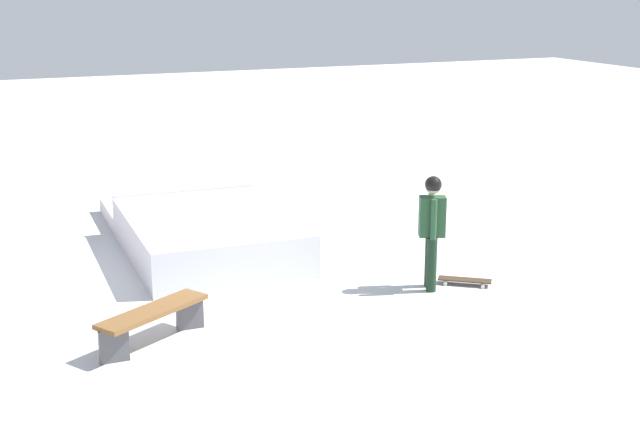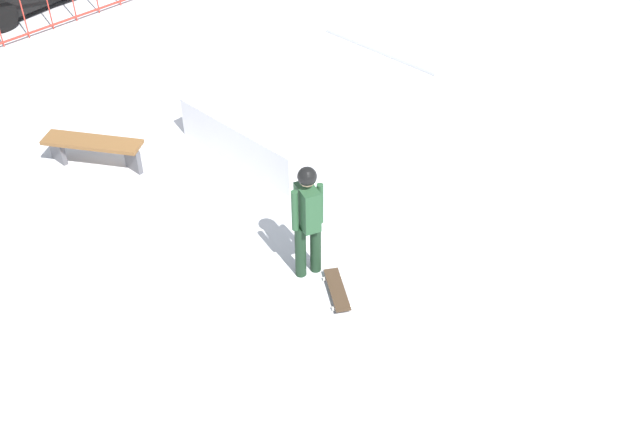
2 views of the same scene
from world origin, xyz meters
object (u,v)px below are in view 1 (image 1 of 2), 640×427
skate_ramp (202,230)px  park_bench (153,318)px  skater (432,224)px  skateboard (465,280)px

skate_ramp → park_bench: 4.16m
skate_ramp → skater: skater is taller
skater → skateboard: (-0.06, -0.57, -0.93)m
skate_ramp → park_bench: (-3.80, 1.69, 0.04)m
park_bench → skater: bearing=-83.9°
skateboard → skate_ramp: bearing=-10.9°
skater → park_bench: 4.35m
skateboard → skater: bearing=30.3°
skate_ramp → skater: bearing=-140.8°
skate_ramp → park_bench: skate_ramp is taller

